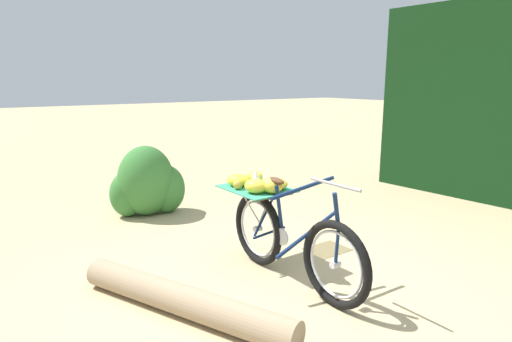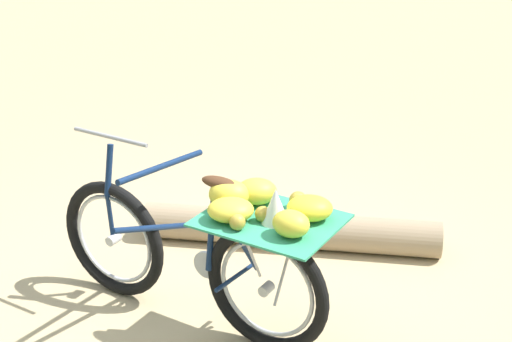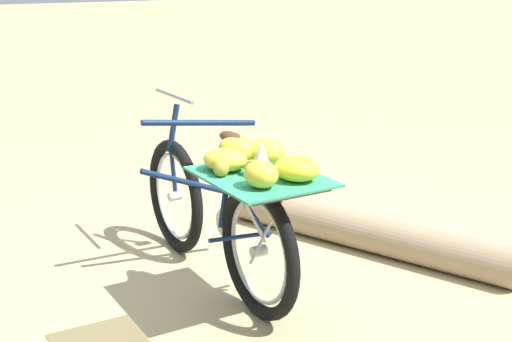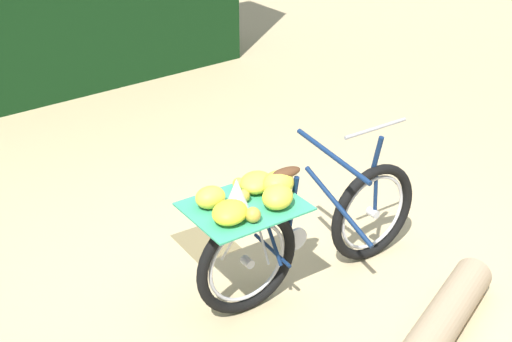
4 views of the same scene
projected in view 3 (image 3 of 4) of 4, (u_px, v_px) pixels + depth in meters
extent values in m
plane|color=tan|center=(234.00, 282.00, 4.19)|extent=(60.00, 60.00, 0.00)
torus|color=black|center=(175.00, 196.00, 4.57)|extent=(0.08, 0.73, 0.73)
torus|color=#B7B7BC|center=(175.00, 196.00, 4.57)|extent=(0.03, 0.57, 0.57)
cylinder|color=#B7B7BC|center=(175.00, 196.00, 4.57)|extent=(0.08, 0.06, 0.06)
torus|color=black|center=(259.00, 251.00, 3.70)|extent=(0.08, 0.73, 0.73)
torus|color=#B7B7BC|center=(259.00, 251.00, 3.70)|extent=(0.03, 0.57, 0.57)
cylinder|color=#B7B7BC|center=(259.00, 251.00, 3.70)|extent=(0.08, 0.06, 0.06)
cylinder|color=#0F2347|center=(197.00, 185.00, 4.25)|extent=(0.70, 0.05, 0.30)
cylinder|color=#0F2347|center=(200.00, 123.00, 4.08)|extent=(0.71, 0.05, 0.11)
cylinder|color=#0F2347|center=(227.00, 184.00, 3.90)|extent=(0.11, 0.04, 0.49)
cylinder|color=#0F2347|center=(241.00, 237.00, 3.85)|extent=(0.38, 0.03, 0.05)
cylinder|color=#0F2347|center=(244.00, 202.00, 3.76)|extent=(0.32, 0.03, 0.47)
cylinder|color=#0F2347|center=(173.00, 173.00, 4.53)|extent=(0.05, 0.03, 0.30)
cylinder|color=#0F2347|center=(173.00, 128.00, 4.43)|extent=(0.10, 0.04, 0.30)
cylinder|color=gray|center=(174.00, 96.00, 4.35)|extent=(0.03, 0.52, 0.02)
ellipsoid|color=#4C2D19|center=(232.00, 138.00, 3.78)|extent=(0.09, 0.22, 0.06)
cylinder|color=#B7B7BC|center=(224.00, 223.00, 4.00)|extent=(0.02, 0.16, 0.16)
cylinder|color=#B7B7BC|center=(249.00, 211.00, 3.72)|extent=(0.20, 0.02, 0.39)
cylinder|color=#B7B7BC|center=(270.00, 223.00, 3.55)|extent=(0.24, 0.02, 0.39)
cube|color=brown|center=(261.00, 180.00, 3.57)|extent=(0.45, 0.61, 0.02)
cube|color=#33936B|center=(261.00, 176.00, 3.56)|extent=(0.55, 0.69, 0.01)
ellipsoid|color=yellow|center=(297.00, 169.00, 3.46)|extent=(0.28, 0.30, 0.12)
ellipsoid|color=yellow|center=(266.00, 152.00, 3.73)|extent=(0.27, 0.28, 0.14)
ellipsoid|color=yellow|center=(225.00, 160.00, 3.63)|extent=(0.29, 0.30, 0.11)
ellipsoid|color=yellow|center=(237.00, 150.00, 3.75)|extent=(0.24, 0.26, 0.15)
ellipsoid|color=yellow|center=(261.00, 174.00, 3.35)|extent=(0.16, 0.19, 0.13)
sphere|color=#B29333|center=(221.00, 169.00, 3.53)|extent=(0.08, 0.08, 0.08)
sphere|color=#B29333|center=(252.00, 168.00, 3.55)|extent=(0.08, 0.08, 0.08)
sphere|color=#B29333|center=(298.00, 164.00, 3.59)|extent=(0.09, 0.09, 0.09)
cone|color=white|center=(261.00, 160.00, 3.49)|extent=(0.14, 0.14, 0.18)
cylinder|color=#9E8466|center=(364.00, 231.00, 4.64)|extent=(1.02, 1.94, 0.24)
cube|color=olive|center=(98.00, 340.00, 3.54)|extent=(0.44, 0.36, 0.01)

